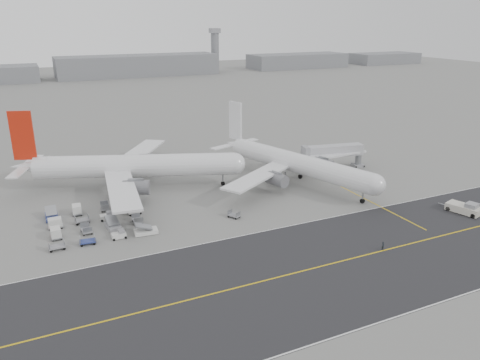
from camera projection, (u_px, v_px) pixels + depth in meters
name	position (u px, v px, depth m)	size (l,w,h in m)	color
ground	(252.00, 228.00, 90.48)	(700.00, 700.00, 0.00)	gray
taxiway	(327.00, 265.00, 77.08)	(220.00, 59.00, 0.03)	#29292C
horizon_buildings	(125.00, 76.00, 325.08)	(520.00, 28.00, 28.00)	slate
control_tower	(215.00, 49.00, 351.92)	(7.00, 7.00, 31.25)	slate
airliner_a	(130.00, 166.00, 110.28)	(52.41, 51.46, 18.93)	white
airliner_b	(294.00, 162.00, 114.77)	(47.19, 48.11, 17.18)	white
pushback_tug	(465.00, 208.00, 97.26)	(4.99, 8.90, 2.52)	beige
jet_bridge	(334.00, 152.00, 124.84)	(17.85, 6.38, 6.66)	gray
gse_cluster	(97.00, 226.00, 91.60)	(23.57, 22.71, 2.14)	gray
stray_dolly	(234.00, 217.00, 95.33)	(1.49, 2.41, 1.49)	silver
ground_crew_a	(383.00, 246.00, 81.77)	(0.57, 0.38, 1.57)	black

